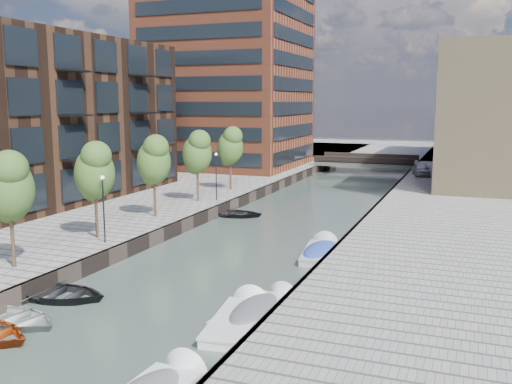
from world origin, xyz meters
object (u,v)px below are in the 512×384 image
Objects in this scene: tree_3 at (94,170)px; sloop_4 at (235,216)px; tree_6 at (230,145)px; sloop_1 at (59,299)px; car at (421,169)px; motorboat_4 at (260,310)px; tree_5 at (197,151)px; tree_2 at (9,185)px; sloop_3 at (16,324)px; motorboat_2 at (240,319)px; tree_4 at (154,159)px; motorboat_3 at (320,251)px; bridge at (367,162)px.

sloop_4 is (3.64, 13.65, -5.31)m from tree_3.
sloop_1 is (3.51, -28.87, -5.31)m from tree_6.
tree_3 reaches higher than car.
tree_5 is at bearing 123.44° from motorboat_4.
sloop_3 is (3.91, -4.06, -5.31)m from tree_2.
motorboat_2 is at bearing -58.92° from tree_5.
tree_5 reaches higher than sloop_1.
tree_4 is at bearing 90.00° from tree_3.
motorboat_4 is at bearing -63.85° from tree_6.
tree_6 is at bearing 129.08° from motorboat_3.
bridge reaches higher than sloop_3.
tree_2 is 1.35× the size of sloop_3.
tree_5 is at bearing 3.47° from sloop_1.
bridge is 58.26m from sloop_3.
motorboat_4 is (0.04, -10.84, -0.01)m from motorboat_3.
sloop_1 is (3.51, -14.87, -5.31)m from tree_4.
sloop_4 is at bearing -5.55° from tree_5.
motorboat_4 is (9.48, 4.78, 0.21)m from sloop_3.
motorboat_4 is (0.53, 1.04, 0.10)m from motorboat_2.
car reaches higher than sloop_3.
tree_5 is 24.84m from motorboat_4.
tree_4 is (0.00, 14.00, 0.00)m from tree_2.
bridge is 2.18× the size of tree_4.
tree_3 is 1.29× the size of sloop_4.
bridge is 2.35× the size of motorboat_3.
tree_3 is at bearing 18.40° from sloop_1.
tree_3 is 12.88m from sloop_3.
tree_2 is 1.07× the size of motorboat_3.
tree_6 is (0.00, 7.00, 0.00)m from tree_5.
tree_6 is at bearing 114.41° from motorboat_2.
motorboat_2 is at bearing -92.40° from motorboat_3.
tree_3 is 7.00m from tree_4.
tree_3 is at bearing -90.00° from tree_4.
sloop_1 is (3.51, -0.87, -5.31)m from tree_2.
tree_6 reaches higher than sloop_3.
tree_4 is 19.54m from motorboat_4.
sloop_1 is 1.08× the size of sloop_4.
tree_2 and tree_5 have the same top height.
motorboat_3 reaches higher than motorboat_4.
tree_2 is at bearing -98.95° from bridge.
sloop_3 is 24.71m from sloop_4.
motorboat_2 is 11.89m from motorboat_3.
bridge is 2.45× the size of motorboat_4.
tree_5 is 25.44m from motorboat_2.
bridge is at bearing 95.25° from motorboat_4.
sloop_1 is at bearing -80.87° from tree_5.
sloop_3 is (3.91, -18.06, -5.31)m from tree_4.
tree_4 reaches higher than motorboat_2.
motorboat_2 is (8.94, 3.73, 0.10)m from sloop_3.
tree_5 is (0.00, 21.00, 0.00)m from tree_2.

